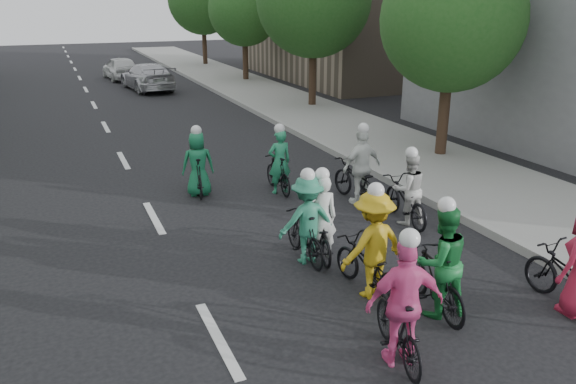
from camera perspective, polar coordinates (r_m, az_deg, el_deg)
ground at (r=8.18m, az=-7.11°, el=-14.58°), size 120.00×120.00×0.00m
sidewalk_right at (r=19.75m, az=7.31°, el=5.85°), size 4.00×80.00×0.15m
curb_right at (r=18.86m, az=2.15°, el=5.42°), size 0.18×80.00×0.18m
bldg_se at (r=35.37m, az=7.56°, el=17.99°), size 10.00×14.00×8.00m
tree_r_0 at (r=16.90m, az=16.34°, el=16.42°), size 4.00×4.00×5.97m
tree_r_2 at (r=32.94m, az=-4.47°, el=17.97°), size 4.00×4.00×5.97m
cyclist_0 at (r=10.25m, az=3.22°, el=-3.71°), size 0.82×1.62×1.73m
cyclist_1 at (r=8.68m, az=15.04°, el=-7.64°), size 0.90×1.69×1.87m
cyclist_2 at (r=8.99m, az=8.44°, el=-6.20°), size 1.21×1.75×1.90m
cyclist_3 at (r=7.47m, az=11.49°, el=-12.01°), size 1.09×1.61×1.89m
cyclist_5 at (r=13.68m, az=-0.95°, el=2.38°), size 0.58×1.53×1.73m
cyclist_6 at (r=12.06m, az=11.96°, el=-0.38°), size 0.82×1.84×1.67m
cyclist_7 at (r=10.02m, az=1.85°, el=-3.42°), size 1.05×1.56×1.77m
cyclist_8 at (r=13.05m, az=7.33°, el=1.66°), size 1.08×1.98×1.91m
cyclist_9 at (r=13.68m, az=-9.16°, el=2.30°), size 0.83×1.65×1.72m
follow_car_lead at (r=30.79m, az=-14.10°, el=11.30°), size 2.45×4.96×1.39m
follow_car_trail at (r=35.39m, az=-16.63°, el=11.98°), size 1.95×4.09×1.35m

